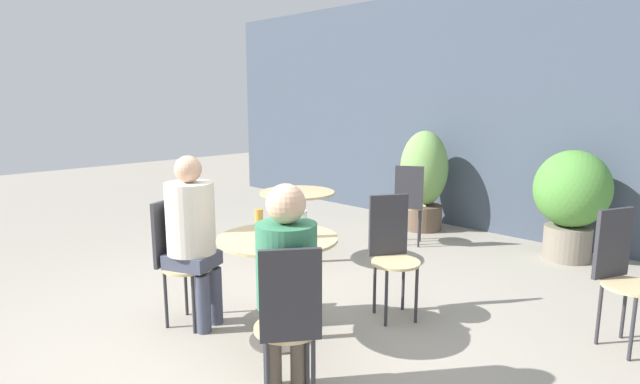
% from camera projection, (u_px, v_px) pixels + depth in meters
% --- Properties ---
extents(ground_plane, '(20.00, 20.00, 0.00)m').
position_uv_depth(ground_plane, '(243.00, 345.00, 3.36)').
color(ground_plane, gray).
extents(storefront_wall, '(10.00, 0.06, 3.00)m').
position_uv_depth(storefront_wall, '(511.00, 111.00, 5.86)').
color(storefront_wall, '#3D4756').
rests_on(storefront_wall, ground_plane).
extents(cafe_table_near, '(0.80, 0.80, 0.73)m').
position_uv_depth(cafe_table_near, '(278.00, 261.00, 3.32)').
color(cafe_table_near, '#514C47').
rests_on(cafe_table_near, ground_plane).
extents(cafe_table_far, '(0.74, 0.74, 0.73)m').
position_uv_depth(cafe_table_far, '(297.00, 209.00, 4.96)').
color(cafe_table_far, '#514C47').
rests_on(cafe_table_far, ground_plane).
extents(bistro_chair_0, '(0.41, 0.39, 0.92)m').
position_uv_depth(bistro_chair_0, '(177.00, 251.00, 3.61)').
color(bistro_chair_0, tan).
rests_on(bistro_chair_0, ground_plane).
extents(bistro_chair_1, '(0.42, 0.41, 0.92)m').
position_uv_depth(bistro_chair_1, '(289.00, 316.00, 2.53)').
color(bistro_chair_1, tan).
rests_on(bistro_chair_1, ground_plane).
extents(bistro_chair_2, '(0.40, 0.41, 0.92)m').
position_uv_depth(bistro_chair_2, '(409.00, 199.00, 5.55)').
color(bistro_chair_2, tan).
rests_on(bistro_chair_2, ground_plane).
extents(bistro_chair_3, '(0.41, 0.41, 0.92)m').
position_uv_depth(bistro_chair_3, '(392.00, 245.00, 3.77)').
color(bistro_chair_3, tan).
rests_on(bistro_chair_3, ground_plane).
extents(bistro_chair_4, '(0.41, 0.40, 0.92)m').
position_uv_depth(bistro_chair_4, '(621.00, 266.00, 3.29)').
color(bistro_chair_4, tan).
rests_on(bistro_chair_4, ground_plane).
extents(seated_person_0, '(0.41, 0.40, 1.25)m').
position_uv_depth(seated_person_0, '(192.00, 228.00, 3.53)').
color(seated_person_0, '#42475B').
rests_on(seated_person_0, ground_plane).
extents(seated_person_1, '(0.41, 0.40, 1.20)m').
position_uv_depth(seated_person_1, '(286.00, 274.00, 2.64)').
color(seated_person_1, brown).
rests_on(seated_person_1, ground_plane).
extents(beer_glass_0, '(0.07, 0.07, 0.18)m').
position_uv_depth(beer_glass_0, '(302.00, 224.00, 3.27)').
color(beer_glass_0, silver).
rests_on(beer_glass_0, cafe_table_near).
extents(beer_glass_1, '(0.06, 0.06, 0.17)m').
position_uv_depth(beer_glass_1, '(259.00, 221.00, 3.36)').
color(beer_glass_1, '#B28433').
rests_on(beer_glass_1, cafe_table_near).
extents(beer_glass_2, '(0.06, 0.06, 0.15)m').
position_uv_depth(beer_glass_2, '(270.00, 233.00, 3.12)').
color(beer_glass_2, '#B28433').
rests_on(beer_glass_2, cafe_table_near).
extents(potted_plant_0, '(0.59, 0.59, 1.25)m').
position_uv_depth(potted_plant_0, '(424.00, 177.00, 6.27)').
color(potted_plant_0, brown).
rests_on(potted_plant_0, ground_plane).
extents(potted_plant_1, '(0.74, 0.74, 1.13)m').
position_uv_depth(potted_plant_1, '(571.00, 197.00, 5.05)').
color(potted_plant_1, slate).
rests_on(potted_plant_1, ground_plane).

